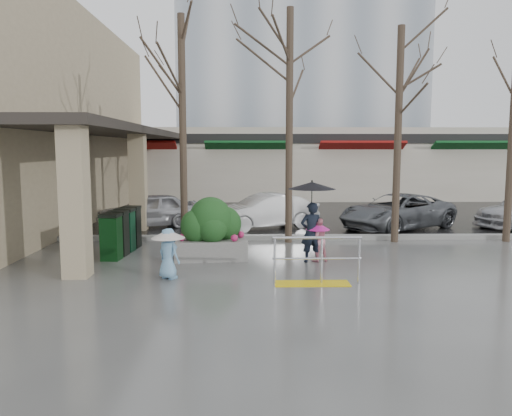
{
  "coord_description": "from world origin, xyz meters",
  "views": [
    {
      "loc": [
        -0.1,
        -11.56,
        2.87
      ],
      "look_at": [
        0.16,
        1.63,
        1.3
      ],
      "focal_mm": 35.0,
      "sensor_mm": 36.0,
      "label": 1
    }
  ],
  "objects_px": {
    "handrail": "(315,267)",
    "child_blue": "(168,247)",
    "planter": "(211,229)",
    "child_pink": "(318,237)",
    "car_a": "(148,210)",
    "tree_mideast": "(400,82)",
    "car_c": "(397,212)",
    "car_b": "(265,211)",
    "tree_west": "(182,73)",
    "tree_midwest": "(290,69)",
    "woman": "(312,211)",
    "news_boxes": "(122,232)"
  },
  "relations": [
    {
      "from": "car_a",
      "to": "car_b",
      "type": "relative_size",
      "value": 0.97
    },
    {
      "from": "news_boxes",
      "to": "car_a",
      "type": "distance_m",
      "value": 4.58
    },
    {
      "from": "child_blue",
      "to": "car_b",
      "type": "distance_m",
      "value": 7.34
    },
    {
      "from": "child_pink",
      "to": "tree_mideast",
      "type": "bearing_deg",
      "value": -151.81
    },
    {
      "from": "tree_west",
      "to": "child_blue",
      "type": "height_order",
      "value": "tree_west"
    },
    {
      "from": "child_pink",
      "to": "news_boxes",
      "type": "bearing_deg",
      "value": -27.38
    },
    {
      "from": "child_pink",
      "to": "planter",
      "type": "relative_size",
      "value": 0.57
    },
    {
      "from": "tree_mideast",
      "to": "planter",
      "type": "relative_size",
      "value": 3.34
    },
    {
      "from": "car_c",
      "to": "child_pink",
      "type": "bearing_deg",
      "value": -67.84
    },
    {
      "from": "tree_west",
      "to": "planter",
      "type": "relative_size",
      "value": 3.5
    },
    {
      "from": "tree_midwest",
      "to": "news_boxes",
      "type": "distance_m",
      "value": 6.8
    },
    {
      "from": "tree_midwest",
      "to": "woman",
      "type": "distance_m",
      "value": 4.79
    },
    {
      "from": "child_blue",
      "to": "news_boxes",
      "type": "relative_size",
      "value": 0.52
    },
    {
      "from": "handrail",
      "to": "child_blue",
      "type": "xyz_separation_m",
      "value": [
        -3.19,
        0.5,
        0.33
      ]
    },
    {
      "from": "car_a",
      "to": "tree_mideast",
      "type": "bearing_deg",
      "value": 50.59
    },
    {
      "from": "child_blue",
      "to": "news_boxes",
      "type": "bearing_deg",
      "value": -21.1
    },
    {
      "from": "car_b",
      "to": "handrail",
      "type": "bearing_deg",
      "value": -17.13
    },
    {
      "from": "planter",
      "to": "car_a",
      "type": "height_order",
      "value": "planter"
    },
    {
      "from": "tree_mideast",
      "to": "car_c",
      "type": "bearing_deg",
      "value": 71.73
    },
    {
      "from": "planter",
      "to": "news_boxes",
      "type": "xyz_separation_m",
      "value": [
        -2.51,
        0.75,
        -0.17
      ]
    },
    {
      "from": "car_b",
      "to": "car_c",
      "type": "relative_size",
      "value": 0.84
    },
    {
      "from": "tree_west",
      "to": "car_c",
      "type": "xyz_separation_m",
      "value": [
        7.32,
        2.47,
        -4.45
      ]
    },
    {
      "from": "news_boxes",
      "to": "car_b",
      "type": "relative_size",
      "value": 0.57
    },
    {
      "from": "handrail",
      "to": "car_a",
      "type": "relative_size",
      "value": 0.51
    },
    {
      "from": "handrail",
      "to": "woman",
      "type": "bearing_deg",
      "value": 84.89
    },
    {
      "from": "tree_mideast",
      "to": "car_a",
      "type": "xyz_separation_m",
      "value": [
        -8.19,
        3.03,
        -4.23
      ]
    },
    {
      "from": "car_a",
      "to": "car_c",
      "type": "relative_size",
      "value": 0.82
    },
    {
      "from": "tree_midwest",
      "to": "child_pink",
      "type": "bearing_deg",
      "value": -78.88
    },
    {
      "from": "planter",
      "to": "child_pink",
      "type": "bearing_deg",
      "value": -7.33
    },
    {
      "from": "car_b",
      "to": "car_c",
      "type": "height_order",
      "value": "same"
    },
    {
      "from": "handrail",
      "to": "child_blue",
      "type": "bearing_deg",
      "value": 171.02
    },
    {
      "from": "woman",
      "to": "planter",
      "type": "bearing_deg",
      "value": -19.22
    },
    {
      "from": "tree_midwest",
      "to": "car_c",
      "type": "relative_size",
      "value": 1.54
    },
    {
      "from": "tree_midwest",
      "to": "tree_mideast",
      "type": "distance_m",
      "value": 3.32
    },
    {
      "from": "tree_mideast",
      "to": "car_c",
      "type": "xyz_separation_m",
      "value": [
        0.82,
        2.47,
        -4.23
      ]
    },
    {
      "from": "child_pink",
      "to": "planter",
      "type": "xyz_separation_m",
      "value": [
        -2.74,
        0.35,
        0.15
      ]
    },
    {
      "from": "car_b",
      "to": "car_c",
      "type": "distance_m",
      "value": 4.75
    },
    {
      "from": "woman",
      "to": "news_boxes",
      "type": "distance_m",
      "value": 5.26
    },
    {
      "from": "tree_midwest",
      "to": "planter",
      "type": "relative_size",
      "value": 3.6
    },
    {
      "from": "handrail",
      "to": "car_b",
      "type": "relative_size",
      "value": 0.5
    },
    {
      "from": "child_pink",
      "to": "car_c",
      "type": "bearing_deg",
      "value": -140.54
    },
    {
      "from": "tree_west",
      "to": "car_c",
      "type": "relative_size",
      "value": 1.5
    },
    {
      "from": "news_boxes",
      "to": "child_blue",
      "type": "bearing_deg",
      "value": -53.39
    },
    {
      "from": "handrail",
      "to": "tree_mideast",
      "type": "bearing_deg",
      "value": 56.81
    },
    {
      "from": "tree_mideast",
      "to": "car_b",
      "type": "bearing_deg",
      "value": 146.1
    },
    {
      "from": "child_blue",
      "to": "car_c",
      "type": "distance_m",
      "value": 9.84
    },
    {
      "from": "tree_mideast",
      "to": "planter",
      "type": "distance_m",
      "value": 7.24
    },
    {
      "from": "tree_midwest",
      "to": "planter",
      "type": "distance_m",
      "value": 5.48
    },
    {
      "from": "news_boxes",
      "to": "planter",
      "type": "bearing_deg",
      "value": -11.83
    },
    {
      "from": "tree_mideast",
      "to": "car_b",
      "type": "relative_size",
      "value": 1.7
    }
  ]
}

